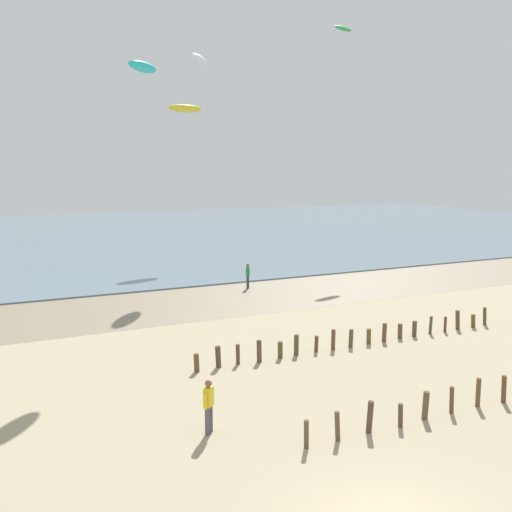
% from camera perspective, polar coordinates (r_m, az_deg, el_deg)
% --- Properties ---
extents(wet_sand_strip, '(120.00, 8.63, 0.01)m').
position_cam_1_polar(wet_sand_strip, '(34.28, -11.50, -5.11)').
color(wet_sand_strip, '#84755B').
rests_on(wet_sand_strip, ground).
extents(sea, '(160.00, 70.00, 0.10)m').
position_cam_1_polar(sea, '(72.57, -19.09, 1.84)').
color(sea, slate).
rests_on(sea, ground).
extents(groyne_near, '(13.70, 0.32, 1.03)m').
position_cam_1_polar(groyne_near, '(22.05, 22.85, -12.19)').
color(groyne_near, brown).
rests_on(groyne_near, ground).
extents(groyne_mid, '(16.14, 0.38, 0.99)m').
position_cam_1_polar(groyne_mid, '(26.90, 9.73, -7.98)').
color(groyne_mid, brown).
rests_on(groyne_mid, ground).
extents(person_mid_beach, '(0.42, 0.44, 1.71)m').
position_cam_1_polar(person_mid_beach, '(18.16, -4.73, -14.53)').
color(person_mid_beach, '#4C4C56').
rests_on(person_mid_beach, ground).
extents(person_by_waterline, '(0.38, 0.50, 1.71)m').
position_cam_1_polar(person_by_waterline, '(38.94, -0.82, -1.91)').
color(person_by_waterline, '#383842').
rests_on(person_by_waterline, ground).
extents(kite_aloft_1, '(3.66, 2.13, 0.92)m').
position_cam_1_polar(kite_aloft_1, '(53.13, -7.05, 14.36)').
color(kite_aloft_1, yellow).
extents(kite_aloft_2, '(2.89, 3.66, 0.95)m').
position_cam_1_polar(kite_aloft_2, '(46.04, -5.69, 18.90)').
color(kite_aloft_2, white).
extents(kite_aloft_4, '(2.37, 2.71, 0.47)m').
position_cam_1_polar(kite_aloft_4, '(29.75, -11.22, 17.99)').
color(kite_aloft_4, '#19B2B7').
extents(kite_aloft_5, '(2.50, 1.55, 0.65)m').
position_cam_1_polar(kite_aloft_5, '(56.19, 8.68, 21.48)').
color(kite_aloft_5, green).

